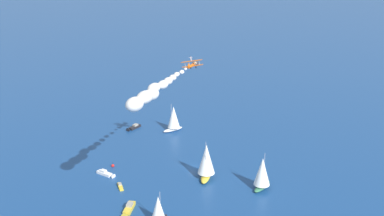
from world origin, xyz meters
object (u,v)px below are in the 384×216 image
sailboat_mid_cluster (158,209)px  biplane_lead (192,65)px  motorboat_inshore (107,174)px  sailboat_offshore (174,118)px  marker_buoy (113,166)px  motorboat_ahead (120,187)px  sailboat_far_stbd (206,161)px  motorboat_far_port (128,210)px  sailboat_near_centre (262,173)px  wingwalker_lead (191,58)px  motorboat_trailing (133,128)px

sailboat_mid_cluster → biplane_lead: size_ratio=1.24×
motorboat_inshore → sailboat_offshore: (-3.69, 46.51, 4.97)m
sailboat_offshore → biplane_lead: biplane_lead is taller
sailboat_offshore → marker_buoy: (1.06, -40.28, -5.15)m
motorboat_inshore → sailboat_mid_cluster: 35.10m
sailboat_offshore → motorboat_ahead: (13.42, -50.85, -5.15)m
sailboat_far_stbd → sailboat_mid_cluster: bearing=-85.8°
sailboat_far_stbd → motorboat_ahead: sailboat_far_stbd is taller
motorboat_inshore → marker_buoy: bearing=112.8°
motorboat_far_port → sailboat_mid_cluster: 11.50m
motorboat_far_port → sailboat_far_stbd: sailboat_far_stbd is taller
motorboat_far_port → sailboat_far_stbd: size_ratio=0.61×
sailboat_offshore → motorboat_ahead: size_ratio=2.62×
motorboat_far_port → sailboat_far_stbd: (8.67, 30.50, 5.51)m
sailboat_offshore → sailboat_mid_cluster: bearing=-59.7°
sailboat_near_centre → marker_buoy: size_ratio=5.74×
wingwalker_lead → motorboat_ahead: bearing=-114.0°
motorboat_ahead → motorboat_inshore: bearing=156.0°
motorboat_ahead → motorboat_trailing: bearing=124.1°
wingwalker_lead → marker_buoy: bearing=-148.4°
motorboat_inshore → wingwalker_lead: bearing=44.8°
motorboat_far_port → motorboat_trailing: size_ratio=1.09×
sailboat_far_stbd → marker_buoy: bearing=-162.7°
marker_buoy → wingwalker_lead: (23.55, 14.51, 38.70)m
sailboat_offshore → motorboat_ahead: bearing=-75.2°
sailboat_offshore → biplane_lead: bearing=-45.7°
motorboat_far_port → motorboat_ahead: bearing=138.7°
sailboat_near_centre → motorboat_inshore: sailboat_near_centre is taller
sailboat_far_stbd → sailboat_mid_cluster: sailboat_far_stbd is taller
sailboat_offshore → wingwalker_lead: (24.61, -25.77, 33.56)m
motorboat_ahead → marker_buoy: marker_buoy is taller
sailboat_near_centre → motorboat_inshore: (-48.57, -18.95, -4.94)m
sailboat_near_centre → motorboat_inshore: 52.37m
motorboat_inshore → motorboat_ahead: 10.65m
motorboat_far_port → wingwalker_lead: wingwalker_lead is taller
motorboat_trailing → biplane_lead: size_ratio=1.01×
motorboat_far_port → motorboat_ahead: 14.94m
motorboat_far_port → sailboat_far_stbd: 32.18m
sailboat_near_centre → biplane_lead: (-27.22, 1.87, 31.48)m
biplane_lead → motorboat_trailing: bearing=156.0°
motorboat_far_port → sailboat_offshore: (-24.64, 60.70, 4.90)m
motorboat_inshore → motorboat_trailing: bearing=116.7°
motorboat_ahead → wingwalker_lead: wingwalker_lead is taller
sailboat_offshore → biplane_lead: size_ratio=1.61×
sailboat_far_stbd → motorboat_inshore: (-29.61, -16.30, -5.58)m
motorboat_far_port → sailboat_offshore: sailboat_offshore is taller
sailboat_near_centre → sailboat_offshore: 59.07m
sailboat_offshore → motorboat_inshore: bearing=-85.5°
biplane_lead → motorboat_ahead: bearing=-114.8°
sailboat_offshore → biplane_lead: 47.70m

